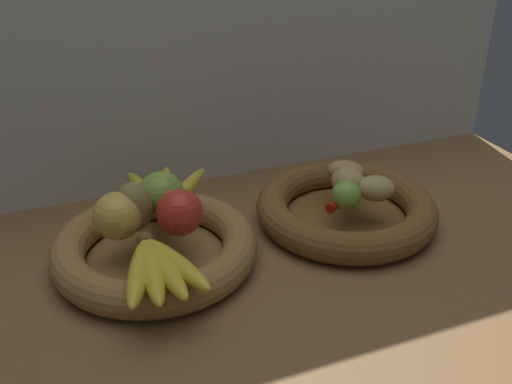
% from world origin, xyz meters
% --- Properties ---
extents(ground_plane, '(1.40, 0.90, 0.03)m').
position_xyz_m(ground_plane, '(0.00, 0.00, -0.01)').
color(ground_plane, brown).
extents(back_wall, '(1.40, 0.03, 0.55)m').
position_xyz_m(back_wall, '(0.00, 0.30, 0.28)').
color(back_wall, silver).
rests_on(back_wall, ground_plane).
extents(fruit_bowl_left, '(0.34, 0.34, 0.06)m').
position_xyz_m(fruit_bowl_left, '(-0.18, 0.02, 0.03)').
color(fruit_bowl_left, olive).
rests_on(fruit_bowl_left, ground_plane).
extents(fruit_bowl_right, '(0.34, 0.34, 0.06)m').
position_xyz_m(fruit_bowl_right, '(0.18, 0.02, 0.03)').
color(fruit_bowl_right, brown).
rests_on(fruit_bowl_right, ground_plane).
extents(apple_red_right, '(0.08, 0.08, 0.08)m').
position_xyz_m(apple_red_right, '(-0.14, 0.00, 0.10)').
color(apple_red_right, red).
rests_on(apple_red_right, fruit_bowl_left).
extents(apple_green_back, '(0.08, 0.08, 0.08)m').
position_xyz_m(apple_green_back, '(-0.16, 0.07, 0.10)').
color(apple_green_back, '#7AA338').
rests_on(apple_green_back, fruit_bowl_left).
extents(apple_golden_left, '(0.08, 0.08, 0.08)m').
position_xyz_m(apple_golden_left, '(-0.24, 0.02, 0.10)').
color(apple_golden_left, gold).
rests_on(apple_golden_left, fruit_bowl_left).
extents(pear_brown, '(0.09, 0.09, 0.09)m').
position_xyz_m(pear_brown, '(-0.21, 0.04, 0.10)').
color(pear_brown, olive).
rests_on(pear_brown, fruit_bowl_left).
extents(banana_bunch_front, '(0.14, 0.18, 0.03)m').
position_xyz_m(banana_bunch_front, '(-0.20, -0.10, 0.07)').
color(banana_bunch_front, gold).
rests_on(banana_bunch_front, fruit_bowl_left).
extents(banana_bunch_back, '(0.16, 0.19, 0.03)m').
position_xyz_m(banana_bunch_back, '(-0.13, 0.13, 0.07)').
color(banana_bunch_back, gold).
rests_on(banana_bunch_back, fruit_bowl_left).
extents(potato_back, '(0.09, 0.08, 0.04)m').
position_xyz_m(potato_back, '(0.20, 0.07, 0.08)').
color(potato_back, '#A38451').
rests_on(potato_back, fruit_bowl_right).
extents(potato_large, '(0.08, 0.08, 0.05)m').
position_xyz_m(potato_large, '(0.18, 0.02, 0.08)').
color(potato_large, tan).
rests_on(potato_large, fruit_bowl_right).
extents(potato_small, '(0.08, 0.08, 0.05)m').
position_xyz_m(potato_small, '(0.22, -0.02, 0.08)').
color(potato_small, tan).
rests_on(potato_small, fruit_bowl_right).
extents(lime_near, '(0.05, 0.05, 0.05)m').
position_xyz_m(lime_near, '(0.15, -0.03, 0.08)').
color(lime_near, '#7AAD3D').
rests_on(lime_near, fruit_bowl_right).
extents(chili_pepper, '(0.10, 0.07, 0.02)m').
position_xyz_m(chili_pepper, '(0.16, -0.01, 0.07)').
color(chili_pepper, red).
rests_on(chili_pepper, fruit_bowl_right).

